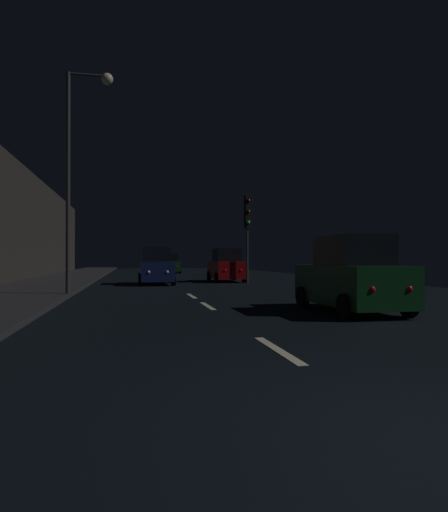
% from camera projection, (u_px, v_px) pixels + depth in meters
% --- Properties ---
extents(ground, '(25.72, 84.00, 0.02)m').
position_uv_depth(ground, '(169.00, 282.00, 28.22)').
color(ground, black).
extents(sidewalk_left, '(4.40, 84.00, 0.15)m').
position_uv_depth(sidewalk_left, '(55.00, 282.00, 26.91)').
color(sidewalk_left, '#28282B').
rests_on(sidewalk_left, ground).
extents(lane_centerline, '(0.16, 12.74, 0.01)m').
position_uv_depth(lane_centerline, '(213.00, 310.00, 12.80)').
color(lane_centerline, beige).
rests_on(lane_centerline, ground).
extents(traffic_light_far_right, '(0.34, 0.47, 5.12)m').
position_uv_depth(traffic_light_far_right, '(247.00, 219.00, 26.64)').
color(traffic_light_far_right, '#38383A').
rests_on(traffic_light_far_right, ground).
extents(streetlamp_overhead, '(1.70, 0.44, 8.41)m').
position_uv_depth(streetlamp_overhead, '(80.00, 151.00, 16.98)').
color(streetlamp_overhead, '#2D2D30').
rests_on(streetlamp_overhead, ground).
extents(car_approaching_headlights, '(1.91, 4.13, 2.08)m').
position_uv_depth(car_approaching_headlights, '(156.00, 267.00, 25.60)').
color(car_approaching_headlights, '#141E51').
rests_on(car_approaching_headlights, ground).
extents(car_parked_right_far, '(1.90, 4.10, 2.07)m').
position_uv_depth(car_parked_right_far, '(226.00, 266.00, 28.68)').
color(car_parked_right_far, maroon).
rests_on(car_parked_right_far, ground).
extents(car_parked_right_near, '(1.88, 4.06, 2.05)m').
position_uv_depth(car_parked_right_near, '(351.00, 277.00, 12.31)').
color(car_parked_right_near, '#0F3819').
rests_on(car_parked_right_near, ground).
extents(car_distant_taillights, '(1.79, 3.87, 1.95)m').
position_uv_depth(car_distant_taillights, '(171.00, 264.00, 45.37)').
color(car_distant_taillights, '#0F3819').
rests_on(car_distant_taillights, ground).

